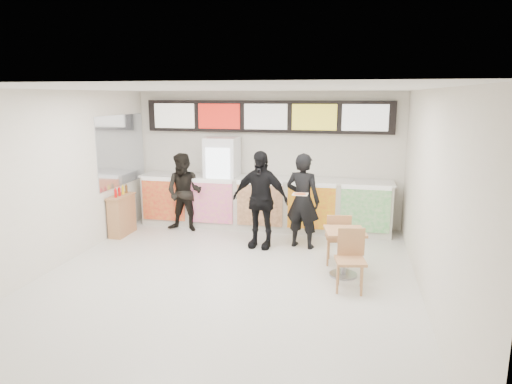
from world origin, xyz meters
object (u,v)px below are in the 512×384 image
(customer_left, at_px, (184,192))
(cafe_table, at_px, (344,244))
(customer_mid, at_px, (260,200))
(condiment_ledge, at_px, (122,215))
(service_counter, at_px, (263,203))
(drinks_fridge, at_px, (222,182))
(customer_main, at_px, (303,201))

(customer_left, xyz_separation_m, cafe_table, (3.47, -1.89, -0.31))
(customer_mid, bearing_deg, condiment_ledge, -175.17)
(service_counter, height_order, customer_left, customer_left)
(drinks_fridge, height_order, cafe_table, drinks_fridge)
(service_counter, xyz_separation_m, condiment_ledge, (-2.82, -1.12, -0.14))
(service_counter, xyz_separation_m, cafe_table, (1.84, -2.43, -0.03))
(customer_main, relative_size, customer_mid, 0.98)
(customer_main, bearing_deg, customer_left, 1.99)
(service_counter, bearing_deg, customer_mid, -81.24)
(customer_mid, bearing_deg, drinks_fridge, 139.04)
(service_counter, distance_m, customer_main, 1.54)
(service_counter, relative_size, customer_main, 3.01)
(service_counter, relative_size, customer_left, 3.27)
(customer_mid, height_order, cafe_table, customer_mid)
(drinks_fridge, distance_m, customer_mid, 1.72)
(drinks_fridge, relative_size, condiment_ledge, 1.97)
(customer_left, relative_size, cafe_table, 1.04)
(customer_mid, distance_m, cafe_table, 2.05)
(customer_left, distance_m, cafe_table, 3.96)
(customer_main, xyz_separation_m, customer_mid, (-0.81, -0.16, 0.02))
(customer_left, bearing_deg, condiment_ledge, -151.71)
(customer_main, relative_size, condiment_ledge, 1.82)
(service_counter, bearing_deg, drinks_fridge, 179.01)
(service_counter, height_order, customer_main, customer_main)
(cafe_table, xyz_separation_m, condiment_ledge, (-4.66, 1.32, -0.10))
(service_counter, bearing_deg, customer_left, -161.57)
(service_counter, bearing_deg, customer_main, -48.17)
(customer_main, bearing_deg, customer_mid, 25.38)
(condiment_ledge, bearing_deg, customer_mid, -3.02)
(cafe_table, distance_m, condiment_ledge, 4.84)
(service_counter, relative_size, customer_mid, 2.94)
(customer_left, bearing_deg, customer_main, -9.86)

